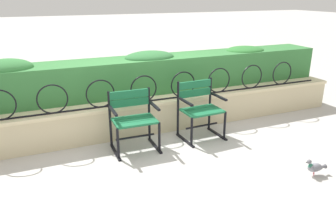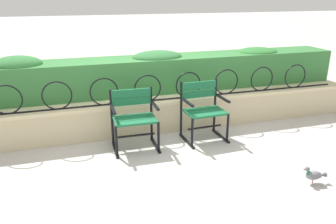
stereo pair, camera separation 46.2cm
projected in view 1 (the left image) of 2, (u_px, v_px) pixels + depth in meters
ground_plane at (171, 151)px, 4.72m from camera, size 60.00×60.00×0.00m
stone_wall at (150, 115)px, 5.33m from camera, size 6.97×0.41×0.52m
iron_arch_fence at (145, 90)px, 5.08m from camera, size 6.44×0.02×0.42m
hedge_row at (138, 74)px, 5.56m from camera, size 6.83×0.65×0.70m
park_chair_left at (133, 118)px, 4.68m from camera, size 0.63×0.54×0.82m
park_chair_right at (200, 108)px, 5.06m from camera, size 0.63×0.55×0.86m
pigeon_near_chairs at (315, 167)px, 4.07m from camera, size 0.29×0.13×0.22m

